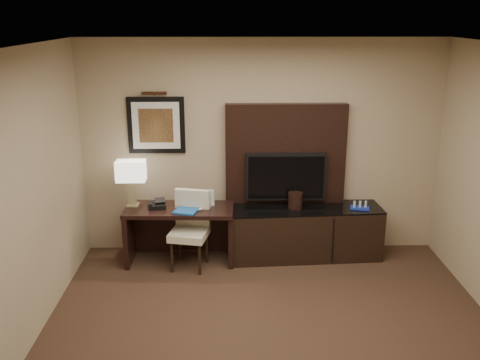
{
  "coord_description": "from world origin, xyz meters",
  "views": [
    {
      "loc": [
        -0.39,
        -4.01,
        2.98
      ],
      "look_at": [
        -0.28,
        1.8,
        1.15
      ],
      "focal_mm": 40.0,
      "sensor_mm": 36.0,
      "label": 1
    }
  ],
  "objects_px": {
    "tv": "(286,177)",
    "minibar_tray": "(360,206)",
    "table_lamp": "(132,182)",
    "credenza": "(304,232)",
    "water_bottle": "(212,198)",
    "desk": "(180,235)",
    "desk_phone": "(157,204)",
    "ice_bucket": "(295,201)",
    "desk_chair": "(189,233)"
  },
  "relations": [
    {
      "from": "credenza",
      "to": "water_bottle",
      "type": "relative_size",
      "value": 9.75
    },
    {
      "from": "table_lamp",
      "to": "water_bottle",
      "type": "distance_m",
      "value": 0.99
    },
    {
      "from": "desk",
      "to": "desk_phone",
      "type": "bearing_deg",
      "value": -179.88
    },
    {
      "from": "credenza",
      "to": "desk_phone",
      "type": "bearing_deg",
      "value": 179.18
    },
    {
      "from": "tv",
      "to": "desk",
      "type": "bearing_deg",
      "value": -169.68
    },
    {
      "from": "minibar_tray",
      "to": "desk",
      "type": "bearing_deg",
      "value": -178.49
    },
    {
      "from": "credenza",
      "to": "desk",
      "type": "bearing_deg",
      "value": 179.96
    },
    {
      "from": "table_lamp",
      "to": "desk_phone",
      "type": "xyz_separation_m",
      "value": [
        0.31,
        -0.09,
        -0.25
      ]
    },
    {
      "from": "desk",
      "to": "table_lamp",
      "type": "distance_m",
      "value": 0.87
    },
    {
      "from": "desk_phone",
      "to": "water_bottle",
      "type": "bearing_deg",
      "value": -4.8
    },
    {
      "from": "table_lamp",
      "to": "desk_chair",
      "type": "bearing_deg",
      "value": -21.33
    },
    {
      "from": "credenza",
      "to": "tv",
      "type": "distance_m",
      "value": 0.74
    },
    {
      "from": "desk",
      "to": "desk_chair",
      "type": "height_order",
      "value": "desk_chair"
    },
    {
      "from": "table_lamp",
      "to": "ice_bucket",
      "type": "xyz_separation_m",
      "value": [
        2.0,
        0.0,
        -0.25
      ]
    },
    {
      "from": "minibar_tray",
      "to": "desk_phone",
      "type": "bearing_deg",
      "value": -178.83
    },
    {
      "from": "desk",
      "to": "tv",
      "type": "xyz_separation_m",
      "value": [
        1.32,
        0.24,
        0.67
      ]
    },
    {
      "from": "credenza",
      "to": "table_lamp",
      "type": "bearing_deg",
      "value": 176.47
    },
    {
      "from": "desk",
      "to": "water_bottle",
      "type": "distance_m",
      "value": 0.61
    },
    {
      "from": "credenza",
      "to": "table_lamp",
      "type": "xyz_separation_m",
      "value": [
        -2.13,
        -0.01,
        0.68
      ]
    },
    {
      "from": "water_bottle",
      "to": "tv",
      "type": "bearing_deg",
      "value": 9.63
    },
    {
      "from": "ice_bucket",
      "to": "minibar_tray",
      "type": "distance_m",
      "value": 0.8
    },
    {
      "from": "water_bottle",
      "to": "table_lamp",
      "type": "bearing_deg",
      "value": 179.47
    },
    {
      "from": "credenza",
      "to": "water_bottle",
      "type": "xyz_separation_m",
      "value": [
        -1.16,
        -0.02,
        0.47
      ]
    },
    {
      "from": "desk",
      "to": "tv",
      "type": "relative_size",
      "value": 1.32
    },
    {
      "from": "desk_chair",
      "to": "desk_phone",
      "type": "relative_size",
      "value": 4.41
    },
    {
      "from": "desk_chair",
      "to": "ice_bucket",
      "type": "relative_size",
      "value": 4.47
    },
    {
      "from": "desk_phone",
      "to": "table_lamp",
      "type": "bearing_deg",
      "value": 153.34
    },
    {
      "from": "credenza",
      "to": "minibar_tray",
      "type": "relative_size",
      "value": 8.33
    },
    {
      "from": "water_bottle",
      "to": "ice_bucket",
      "type": "distance_m",
      "value": 1.03
    },
    {
      "from": "desk_phone",
      "to": "water_bottle",
      "type": "xyz_separation_m",
      "value": [
        0.66,
        0.08,
        0.05
      ]
    },
    {
      "from": "table_lamp",
      "to": "desk_phone",
      "type": "bearing_deg",
      "value": -15.32
    },
    {
      "from": "desk",
      "to": "ice_bucket",
      "type": "bearing_deg",
      "value": 5.63
    },
    {
      "from": "credenza",
      "to": "desk_chair",
      "type": "height_order",
      "value": "desk_chair"
    },
    {
      "from": "tv",
      "to": "desk_phone",
      "type": "bearing_deg",
      "value": -171.66
    },
    {
      "from": "credenza",
      "to": "tv",
      "type": "xyz_separation_m",
      "value": [
        -0.24,
        0.14,
        0.69
      ]
    },
    {
      "from": "minibar_tray",
      "to": "credenza",
      "type": "bearing_deg",
      "value": 176.48
    },
    {
      "from": "credenza",
      "to": "ice_bucket",
      "type": "height_order",
      "value": "ice_bucket"
    },
    {
      "from": "table_lamp",
      "to": "ice_bucket",
      "type": "bearing_deg",
      "value": 0.06
    },
    {
      "from": "credenza",
      "to": "minibar_tray",
      "type": "bearing_deg",
      "value": -7.24
    },
    {
      "from": "table_lamp",
      "to": "tv",
      "type": "bearing_deg",
      "value": 4.44
    },
    {
      "from": "tv",
      "to": "desk_phone",
      "type": "xyz_separation_m",
      "value": [
        -1.58,
        -0.23,
        -0.26
      ]
    },
    {
      "from": "water_bottle",
      "to": "credenza",
      "type": "bearing_deg",
      "value": 0.8
    },
    {
      "from": "credenza",
      "to": "table_lamp",
      "type": "height_order",
      "value": "table_lamp"
    },
    {
      "from": "desk_chair",
      "to": "table_lamp",
      "type": "xyz_separation_m",
      "value": [
        -0.7,
        0.27,
        0.56
      ]
    },
    {
      "from": "tv",
      "to": "minibar_tray",
      "type": "distance_m",
      "value": 0.98
    },
    {
      "from": "tv",
      "to": "desk_chair",
      "type": "xyz_separation_m",
      "value": [
        -1.19,
        -0.42,
        -0.57
      ]
    },
    {
      "from": "desk",
      "to": "water_bottle",
      "type": "relative_size",
      "value": 6.74
    },
    {
      "from": "minibar_tray",
      "to": "ice_bucket",
      "type": "bearing_deg",
      "value": 177.4
    },
    {
      "from": "credenza",
      "to": "water_bottle",
      "type": "bearing_deg",
      "value": 177.08
    },
    {
      "from": "tv",
      "to": "minibar_tray",
      "type": "relative_size",
      "value": 4.37
    }
  ]
}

